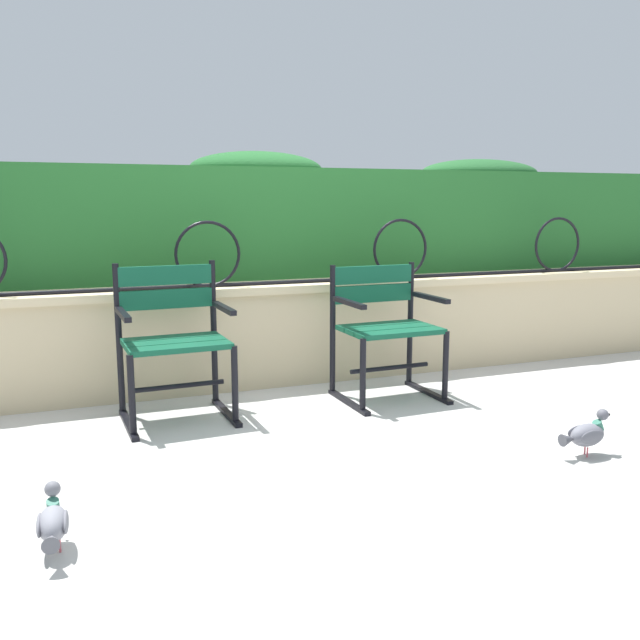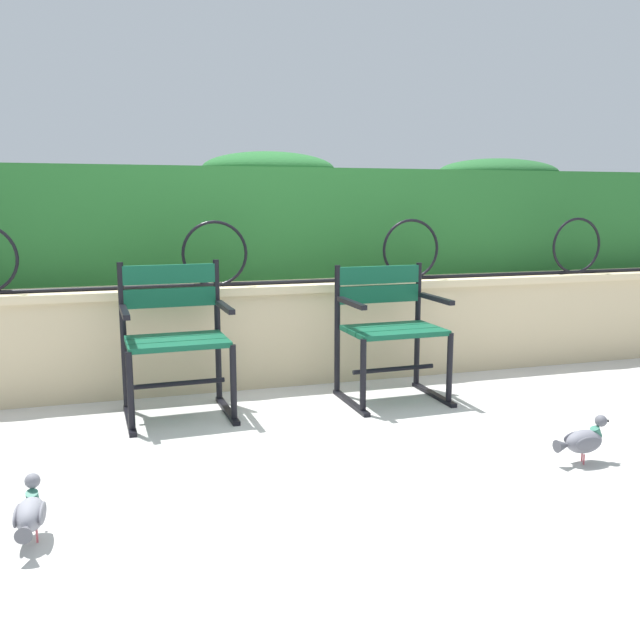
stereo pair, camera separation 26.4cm
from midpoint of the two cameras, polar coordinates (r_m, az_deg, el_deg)
name	(u,v)px [view 1 (the left image)]	position (r m, az deg, el deg)	size (l,w,h in m)	color
ground_plane	(326,419)	(3.86, -1.47, -8.31)	(60.00, 60.00, 0.00)	#B7B5AF
stone_wall	(278,332)	(4.60, -5.21, -1.00)	(7.94, 0.41, 0.67)	#C6B289
iron_arch_fence	(223,260)	(4.37, -9.93, 4.99)	(7.39, 0.02, 0.42)	black
hedge_row	(255,218)	(5.01, -6.97, 8.51)	(7.78, 0.68, 0.89)	#236028
park_chair_left	(173,337)	(3.90, -14.16, -1.37)	(0.61, 0.54, 0.87)	#0F4C33
park_chair_right	(385,325)	(4.20, 3.66, -0.42)	(0.61, 0.54, 0.82)	#0F4C33
pigeon_near_chairs	(587,434)	(3.48, 19.49, -9.04)	(0.29, 0.11, 0.22)	slate
pigeon_far_side	(53,522)	(2.66, -24.33, -15.29)	(0.11, 0.29, 0.22)	gray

